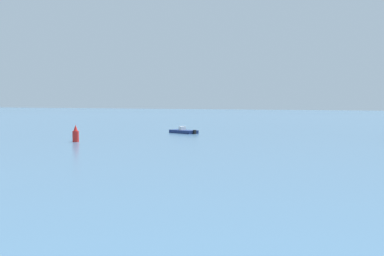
% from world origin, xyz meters
% --- Properties ---
extents(fishing_skiff, '(4.58, 3.33, 0.95)m').
position_xyz_m(fishing_skiff, '(-2.26, 43.44, 0.25)').
color(fishing_skiff, navy).
rests_on(fishing_skiff, ground).
extents(channel_buoy_red, '(0.70, 0.70, 1.90)m').
position_xyz_m(channel_buoy_red, '(-7.31, 25.52, 0.81)').
color(channel_buoy_red, red).
rests_on(channel_buoy_red, ground).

